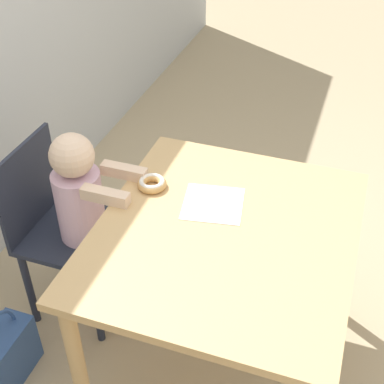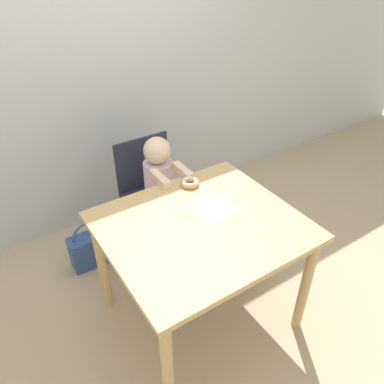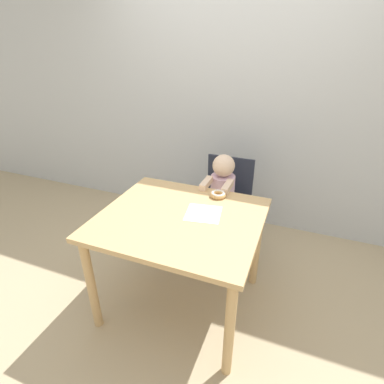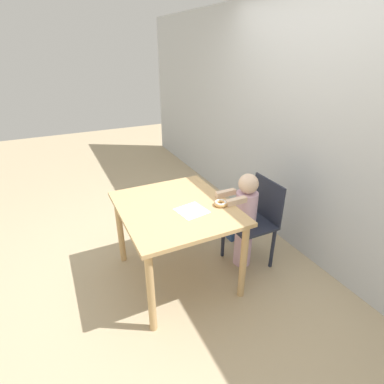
# 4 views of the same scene
# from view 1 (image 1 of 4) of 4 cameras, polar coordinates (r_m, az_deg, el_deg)

# --- Properties ---
(ground_plane) EXTENTS (12.00, 12.00, 0.00)m
(ground_plane) POSITION_cam_1_polar(r_m,az_deg,el_deg) (2.56, 2.91, -17.18)
(ground_plane) COLOR tan
(dining_table) EXTENTS (1.07, 0.94, 0.78)m
(dining_table) POSITION_cam_1_polar(r_m,az_deg,el_deg) (2.05, 3.49, -6.32)
(dining_table) COLOR tan
(dining_table) RESTS_ON ground_plane
(chair) EXTENTS (0.43, 0.42, 0.88)m
(chair) POSITION_cam_1_polar(r_m,az_deg,el_deg) (2.51, -13.69, -3.75)
(chair) COLOR #232838
(chair) RESTS_ON ground_plane
(child_figure) EXTENTS (0.23, 0.38, 0.99)m
(child_figure) POSITION_cam_1_polar(r_m,az_deg,el_deg) (2.42, -11.43, -3.48)
(child_figure) COLOR silver
(child_figure) RESTS_ON ground_plane
(donut) EXTENTS (0.12, 0.12, 0.04)m
(donut) POSITION_cam_1_polar(r_m,az_deg,el_deg) (2.17, -4.30, 0.95)
(donut) COLOR tan
(donut) RESTS_ON dining_table
(napkin) EXTENTS (0.27, 0.27, 0.00)m
(napkin) POSITION_cam_1_polar(r_m,az_deg,el_deg) (2.09, 2.26, -1.24)
(napkin) COLOR white
(napkin) RESTS_ON dining_table
(handbag) EXTENTS (0.33, 0.14, 0.40)m
(handbag) POSITION_cam_1_polar(r_m,az_deg,el_deg) (2.51, -19.52, -16.46)
(handbag) COLOR #2D4C84
(handbag) RESTS_ON ground_plane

